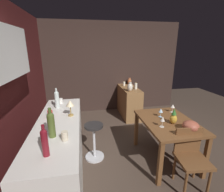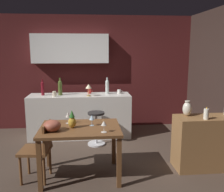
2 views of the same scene
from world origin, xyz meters
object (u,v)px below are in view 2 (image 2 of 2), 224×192
at_px(sideboard_cabinet, 210,142).
at_px(counter_lamp, 89,87).
at_px(cup_cream, 54,94).
at_px(chair_near_window, 39,148).
at_px(wine_bottle_clear, 107,86).
at_px(fruit_bowl, 52,126).
at_px(wine_glass_right, 92,118).
at_px(dining_table, 80,134).
at_px(wine_bottle_olive, 60,87).
at_px(cup_white, 119,92).
at_px(wine_bottle_ruby, 43,88).
at_px(wine_glass_center, 68,115).
at_px(vase_ceramic_ivory, 187,109).
at_px(cup_red, 90,91).
at_px(bar_stool, 96,127).
at_px(pillar_candle_short, 206,114).
at_px(pineapple_centerpiece, 72,120).
at_px(wine_glass_left, 104,124).

xyz_separation_m(sideboard_cabinet, counter_lamp, (-1.87, 1.48, 0.67)).
relative_size(cup_cream, counter_lamp, 0.44).
relative_size(chair_near_window, wine_bottle_clear, 2.40).
bearing_deg(fruit_bowl, wine_glass_right, 20.39).
distance_m(dining_table, sideboard_cabinet, 2.01).
relative_size(wine_bottle_clear, wine_bottle_olive, 0.97).
bearing_deg(cup_white, wine_bottle_ruby, -178.62).
height_order(wine_glass_center, vase_ceramic_ivory, vase_ceramic_ivory).
bearing_deg(wine_glass_right, dining_table, -161.11).
height_order(cup_cream, counter_lamp, counter_lamp).
xyz_separation_m(wine_bottle_ruby, vase_ceramic_ivory, (2.44, -1.57, -0.13)).
distance_m(wine_bottle_ruby, cup_red, 0.97).
height_order(bar_stool, pillar_candle_short, pillar_candle_short).
height_order(bar_stool, cup_red, cup_red).
bearing_deg(wine_bottle_ruby, bar_stool, -26.35).
bearing_deg(pineapple_centerpiece, wine_glass_right, 15.90).
distance_m(chair_near_window, counter_lamp, 1.87).
relative_size(counter_lamp, vase_ceramic_ivory, 1.05).
height_order(bar_stool, pineapple_centerpiece, pineapple_centerpiece).
distance_m(bar_stool, fruit_bowl, 1.57).
height_order(wine_glass_left, wine_glass_center, wine_glass_center).
distance_m(cup_red, vase_ceramic_ivory, 2.25).
height_order(sideboard_cabinet, wine_bottle_ruby, wine_bottle_ruby).
bearing_deg(cup_white, wine_glass_right, -109.30).
xyz_separation_m(pineapple_centerpiece, counter_lamp, (0.23, 1.58, 0.24)).
xyz_separation_m(sideboard_cabinet, wine_glass_center, (-2.18, 0.12, 0.46)).
height_order(cup_white, cup_cream, cup_cream).
distance_m(wine_glass_right, wine_bottle_clear, 1.80).
distance_m(bar_stool, cup_cream, 1.09).
height_order(bar_stool, wine_glass_left, wine_glass_left).
bearing_deg(wine_glass_center, fruit_bowl, -118.02).
distance_m(chair_near_window, cup_cream, 1.72).
height_order(dining_table, chair_near_window, chair_near_window).
distance_m(fruit_bowl, vase_ceramic_ivory, 2.03).
relative_size(wine_bottle_clear, cup_white, 3.09).
height_order(wine_glass_left, wine_glass_right, same).
height_order(wine_bottle_clear, wine_bottle_olive, wine_bottle_olive).
height_order(bar_stool, cup_white, cup_white).
relative_size(bar_stool, wine_glass_left, 4.19).
xyz_separation_m(wine_glass_center, cup_white, (0.96, 1.58, 0.08)).
xyz_separation_m(chair_near_window, bar_stool, (0.83, 1.27, -0.12)).
relative_size(wine_glass_right, wine_glass_center, 0.88).
relative_size(bar_stool, cup_red, 5.95).
distance_m(cup_white, pillar_candle_short, 2.11).
relative_size(cup_white, cup_cream, 1.03).
xyz_separation_m(fruit_bowl, wine_bottle_ruby, (-0.44, 1.89, 0.24)).
relative_size(dining_table, wine_bottle_olive, 3.15).
height_order(wine_glass_center, cup_white, cup_white).
bearing_deg(wine_bottle_olive, wine_glass_left, -68.68).
bearing_deg(vase_ceramic_ivory, cup_white, 118.04).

